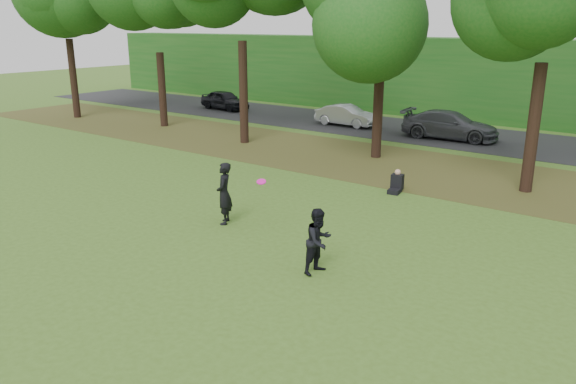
{
  "coord_description": "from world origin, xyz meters",
  "views": [
    {
      "loc": [
        8.7,
        -8.75,
        5.95
      ],
      "look_at": [
        -0.41,
        3.59,
        1.3
      ],
      "focal_mm": 35.0,
      "sensor_mm": 36.0,
      "label": 1
    }
  ],
  "objects_px": {
    "frisbee": "(261,182)",
    "seated_person": "(397,184)",
    "player_left": "(224,193)",
    "player_right": "(319,241)"
  },
  "relations": [
    {
      "from": "player_left",
      "to": "seated_person",
      "type": "distance_m",
      "value": 6.82
    },
    {
      "from": "player_left",
      "to": "frisbee",
      "type": "height_order",
      "value": "player_left"
    },
    {
      "from": "frisbee",
      "to": "seated_person",
      "type": "xyz_separation_m",
      "value": [
        1.11,
        6.44,
        -1.35
      ]
    },
    {
      "from": "player_right",
      "to": "player_left",
      "type": "bearing_deg",
      "value": 81.86
    },
    {
      "from": "player_right",
      "to": "seated_person",
      "type": "height_order",
      "value": "player_right"
    },
    {
      "from": "player_left",
      "to": "player_right",
      "type": "xyz_separation_m",
      "value": [
        4.28,
        -1.26,
        -0.13
      ]
    },
    {
      "from": "player_right",
      "to": "seated_person",
      "type": "bearing_deg",
      "value": 19.75
    },
    {
      "from": "player_left",
      "to": "player_right",
      "type": "relative_size",
      "value": 1.16
    },
    {
      "from": "frisbee",
      "to": "seated_person",
      "type": "bearing_deg",
      "value": 80.24
    },
    {
      "from": "frisbee",
      "to": "player_right",
      "type": "bearing_deg",
      "value": -21.32
    }
  ]
}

